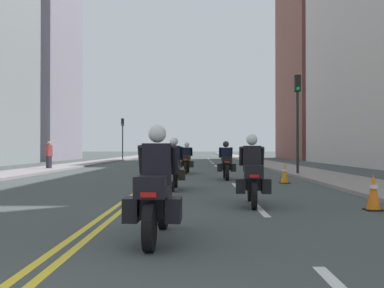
# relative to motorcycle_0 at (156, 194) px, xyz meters

# --- Properties ---
(ground_plane) EXTENTS (264.00, 264.00, 0.00)m
(ground_plane) POSITION_rel_motorcycle_0_xyz_m (-1.13, 43.39, -0.66)
(ground_plane) COLOR #3E4644
(sidewalk_left) EXTENTS (2.63, 144.00, 0.12)m
(sidewalk_left) POSITION_rel_motorcycle_0_xyz_m (-8.53, 43.39, -0.60)
(sidewalk_left) COLOR gray
(sidewalk_left) RESTS_ON ground
(sidewalk_right) EXTENTS (2.63, 144.00, 0.12)m
(sidewalk_right) POSITION_rel_motorcycle_0_xyz_m (6.28, 43.39, -0.60)
(sidewalk_right) COLOR gray
(sidewalk_right) RESTS_ON ground
(centreline_yellow_inner) EXTENTS (0.12, 132.00, 0.01)m
(centreline_yellow_inner) POSITION_rel_motorcycle_0_xyz_m (-1.25, 43.39, -0.65)
(centreline_yellow_inner) COLOR yellow
(centreline_yellow_inner) RESTS_ON ground
(centreline_yellow_outer) EXTENTS (0.12, 132.00, 0.01)m
(centreline_yellow_outer) POSITION_rel_motorcycle_0_xyz_m (-1.01, 43.39, -0.65)
(centreline_yellow_outer) COLOR yellow
(centreline_yellow_outer) RESTS_ON ground
(lane_dashes_white) EXTENTS (0.14, 56.40, 0.01)m
(lane_dashes_white) POSITION_rel_motorcycle_0_xyz_m (1.92, 24.39, -0.65)
(lane_dashes_white) COLOR silver
(lane_dashes_white) RESTS_ON ground
(building_left_2) EXTENTS (8.21, 12.45, 29.18)m
(building_left_2) POSITION_rel_motorcycle_0_xyz_m (-17.87, 43.85, 13.93)
(building_left_2) COLOR gray
(building_left_2) RESTS_ON ground
(building_right_2) EXTENTS (9.23, 16.30, 26.05)m
(building_right_2) POSITION_rel_motorcycle_0_xyz_m (16.14, 49.42, 12.37)
(building_right_2) COLOR brown
(building_right_2) RESTS_ON ground
(motorcycle_0) EXTENTS (0.77, 2.27, 1.65)m
(motorcycle_0) POSITION_rel_motorcycle_0_xyz_m (0.00, 0.00, 0.00)
(motorcycle_0) COLOR black
(motorcycle_0) RESTS_ON ground
(motorcycle_1) EXTENTS (0.78, 2.15, 1.64)m
(motorcycle_1) POSITION_rel_motorcycle_0_xyz_m (1.83, 3.92, 0.01)
(motorcycle_1) COLOR black
(motorcycle_1) RESTS_ON ground
(motorcycle_2) EXTENTS (0.77, 2.16, 1.66)m
(motorcycle_2) POSITION_rel_motorcycle_0_xyz_m (-0.17, 7.91, 0.01)
(motorcycle_2) COLOR black
(motorcycle_2) RESTS_ON ground
(motorcycle_3) EXTENTS (0.76, 2.17, 1.61)m
(motorcycle_3) POSITION_rel_motorcycle_0_xyz_m (1.78, 12.66, -0.01)
(motorcycle_3) COLOR black
(motorcycle_3) RESTS_ON ground
(motorcycle_4) EXTENTS (0.78, 2.23, 1.63)m
(motorcycle_4) POSITION_rel_motorcycle_0_xyz_m (0.02, 17.10, 0.01)
(motorcycle_4) COLOR black
(motorcycle_4) RESTS_ON ground
(traffic_cone_0) EXTENTS (0.36, 0.36, 0.79)m
(traffic_cone_0) POSITION_rel_motorcycle_0_xyz_m (4.30, 3.18, -0.26)
(traffic_cone_0) COLOR black
(traffic_cone_0) RESTS_ON ground
(traffic_cone_2) EXTENTS (0.37, 0.37, 0.76)m
(traffic_cone_2) POSITION_rel_motorcycle_0_xyz_m (3.85, 10.61, -0.28)
(traffic_cone_2) COLOR black
(traffic_cone_2) RESTS_ON ground
(traffic_light_near) EXTENTS (0.28, 0.38, 4.82)m
(traffic_light_near) POSITION_rel_motorcycle_0_xyz_m (5.37, 15.33, 2.65)
(traffic_light_near) COLOR black
(traffic_light_near) RESTS_ON ground
(traffic_light_far) EXTENTS (0.28, 0.38, 4.58)m
(traffic_light_far) POSITION_rel_motorcycle_0_xyz_m (-7.62, 43.16, 2.50)
(traffic_light_far) COLOR black
(traffic_light_far) RESTS_ON ground
(pedestrian_2) EXTENTS (0.34, 0.50, 1.73)m
(pedestrian_2) POSITION_rel_motorcycle_0_xyz_m (-8.35, 20.78, 0.24)
(pedestrian_2) COLOR #2B2633
(pedestrian_2) RESTS_ON ground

